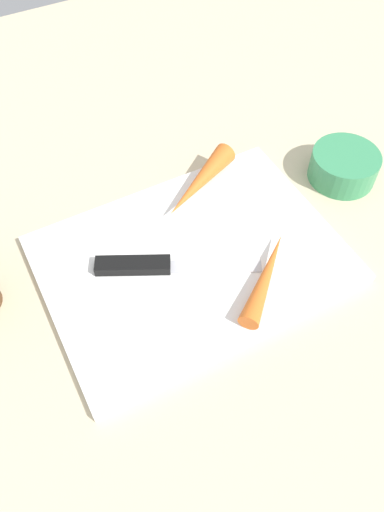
{
  "coord_description": "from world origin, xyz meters",
  "views": [
    {
      "loc": [
        -0.17,
        -0.31,
        0.5
      ],
      "look_at": [
        0.0,
        0.0,
        0.01
      ],
      "focal_mm": 34.45,
      "sensor_mm": 36.0,
      "label": 1
    }
  ],
  "objects": [
    {
      "name": "ground_plane",
      "position": [
        0.0,
        0.0,
        0.0
      ],
      "size": [
        1.4,
        1.4,
        0.0
      ],
      "primitive_type": "plane",
      "color": "#C6B793"
    },
    {
      "name": "cutting_board",
      "position": [
        0.0,
        0.0,
        0.01
      ],
      "size": [
        0.36,
        0.26,
        0.01
      ],
      "primitive_type": "cube",
      "color": "white",
      "rests_on": "ground_plane"
    },
    {
      "name": "knife",
      "position": [
        -0.06,
        0.01,
        0.02
      ],
      "size": [
        0.19,
        0.11,
        0.01
      ],
      "rotation": [
        0.0,
        0.0,
        5.81
      ],
      "color": "#B7B7BC",
      "rests_on": "cutting_board"
    },
    {
      "name": "carrot_long",
      "position": [
        0.06,
        0.09,
        0.03
      ],
      "size": [
        0.14,
        0.09,
        0.03
      ],
      "primitive_type": "cone",
      "rotation": [
        0.0,
        1.57,
        3.64
      ],
      "color": "orange",
      "rests_on": "cutting_board"
    },
    {
      "name": "carrot_short",
      "position": [
        0.06,
        -0.07,
        0.02
      ],
      "size": [
        0.12,
        0.1,
        0.02
      ],
      "primitive_type": "cone",
      "rotation": [
        0.0,
        1.57,
        0.7
      ],
      "color": "orange",
      "rests_on": "cutting_board"
    },
    {
      "name": "small_bowl",
      "position": [
        0.26,
        0.03,
        0.02
      ],
      "size": [
        0.09,
        0.09,
        0.04
      ],
      "primitive_type": "cylinder",
      "color": "#388C59",
      "rests_on": "ground_plane"
    }
  ]
}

